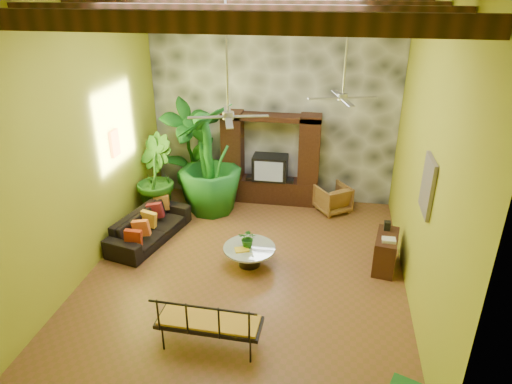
% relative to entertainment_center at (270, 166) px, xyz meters
% --- Properties ---
extents(ground, '(7.00, 7.00, 0.00)m').
position_rel_entertainment_center_xyz_m(ground, '(0.00, -3.14, -0.97)').
color(ground, brown).
rests_on(ground, ground).
extents(back_wall, '(6.00, 0.02, 5.00)m').
position_rel_entertainment_center_xyz_m(back_wall, '(0.00, 0.36, 1.53)').
color(back_wall, gold).
rests_on(back_wall, ground).
extents(left_wall, '(0.02, 7.00, 5.00)m').
position_rel_entertainment_center_xyz_m(left_wall, '(-3.00, -3.14, 1.53)').
color(left_wall, gold).
rests_on(left_wall, ground).
extents(right_wall, '(0.02, 7.00, 5.00)m').
position_rel_entertainment_center_xyz_m(right_wall, '(3.00, -3.14, 1.53)').
color(right_wall, gold).
rests_on(right_wall, ground).
extents(stone_accent_wall, '(5.98, 0.10, 4.98)m').
position_rel_entertainment_center_xyz_m(stone_accent_wall, '(0.00, 0.30, 1.53)').
color(stone_accent_wall, '#3A3D42').
rests_on(stone_accent_wall, ground).
extents(ceiling_beams, '(5.95, 5.36, 0.22)m').
position_rel_entertainment_center_xyz_m(ceiling_beams, '(0.00, -3.14, 3.81)').
color(ceiling_beams, '#391D12').
rests_on(ceiling_beams, ceiling).
extents(entertainment_center, '(2.40, 0.55, 2.30)m').
position_rel_entertainment_center_xyz_m(entertainment_center, '(0.00, 0.00, 0.00)').
color(entertainment_center, black).
rests_on(entertainment_center, ground).
extents(ceiling_fan_front, '(1.28, 1.28, 1.86)m').
position_rel_entertainment_center_xyz_m(ceiling_fan_front, '(-0.20, -3.54, 2.44)').
color(ceiling_fan_front, '#A3A2A7').
rests_on(ceiling_fan_front, ceiling).
extents(ceiling_fan_back, '(1.28, 1.28, 1.86)m').
position_rel_entertainment_center_xyz_m(ceiling_fan_back, '(1.60, -1.94, 2.44)').
color(ceiling_fan_back, '#A3A2A7').
rests_on(ceiling_fan_back, ceiling).
extents(wall_art_mask, '(0.06, 0.32, 0.55)m').
position_rel_entertainment_center_xyz_m(wall_art_mask, '(-2.96, -2.14, 1.13)').
color(wall_art_mask, '#C39216').
rests_on(wall_art_mask, left_wall).
extents(wall_art_painting, '(0.06, 0.70, 0.90)m').
position_rel_entertainment_center_xyz_m(wall_art_painting, '(2.96, -3.74, 1.33)').
color(wall_art_painting, teal).
rests_on(wall_art_painting, right_wall).
extents(sofa, '(1.30, 2.26, 0.62)m').
position_rel_entertainment_center_xyz_m(sofa, '(-2.30, -2.36, -0.66)').
color(sofa, black).
rests_on(sofa, ground).
extents(wicker_armchair, '(1.01, 1.01, 0.67)m').
position_rel_entertainment_center_xyz_m(wicker_armchair, '(1.59, -0.31, -0.63)').
color(wicker_armchair, olive).
rests_on(wicker_armchair, ground).
extents(tall_plant_a, '(1.62, 1.65, 2.62)m').
position_rel_entertainment_center_xyz_m(tall_plant_a, '(-1.96, -0.31, 0.34)').
color(tall_plant_a, '#185D1A').
rests_on(tall_plant_a, ground).
extents(tall_plant_b, '(1.29, 1.36, 1.95)m').
position_rel_entertainment_center_xyz_m(tall_plant_b, '(-2.58, -1.18, 0.01)').
color(tall_plant_b, '#225616').
rests_on(tall_plant_b, ground).
extents(tall_plant_c, '(1.93, 1.93, 2.67)m').
position_rel_entertainment_center_xyz_m(tall_plant_c, '(-1.34, -0.77, 0.37)').
color(tall_plant_c, '#1A6521').
rests_on(tall_plant_c, ground).
extents(coffee_table, '(1.03, 1.03, 0.40)m').
position_rel_entertainment_center_xyz_m(coffee_table, '(0.02, -2.95, -0.71)').
color(coffee_table, black).
rests_on(coffee_table, ground).
extents(centerpiece_plant, '(0.38, 0.34, 0.39)m').
position_rel_entertainment_center_xyz_m(centerpiece_plant, '(-0.01, -2.94, -0.37)').
color(centerpiece_plant, '#226019').
rests_on(centerpiece_plant, coffee_table).
extents(yellow_tray, '(0.32, 0.28, 0.03)m').
position_rel_entertainment_center_xyz_m(yellow_tray, '(-0.11, -3.08, -0.55)').
color(yellow_tray, yellow).
rests_on(yellow_tray, coffee_table).
extents(iron_bench, '(1.61, 0.61, 0.57)m').
position_rel_entertainment_center_xyz_m(iron_bench, '(-0.18, -5.32, -0.43)').
color(iron_bench, black).
rests_on(iron_bench, ground).
extents(side_console, '(0.54, 0.94, 0.71)m').
position_rel_entertainment_center_xyz_m(side_console, '(2.65, -2.59, -0.61)').
color(side_console, '#3A1A12').
rests_on(side_console, ground).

